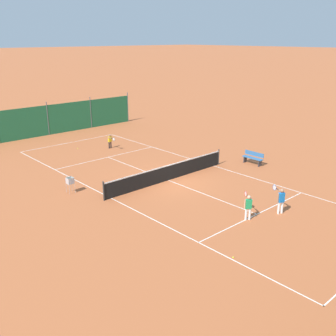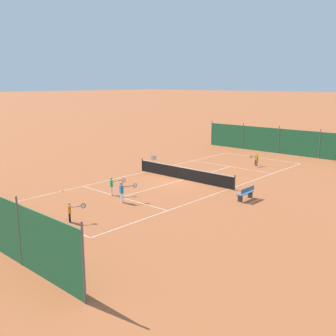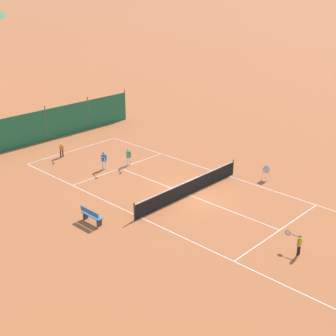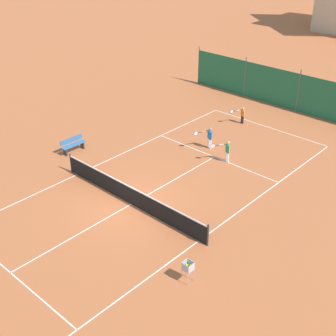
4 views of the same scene
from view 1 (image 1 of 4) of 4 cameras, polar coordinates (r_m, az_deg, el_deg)
ground_plane at (r=23.51m, az=0.03°, el=-1.80°), size 600.00×600.00×0.00m
court_line_markings at (r=23.51m, az=0.03°, el=-1.79°), size 8.25×23.85×0.01m
tennis_net at (r=23.35m, az=0.03°, el=-0.65°), size 9.18×0.08×1.06m
windscreen_fence_near at (r=35.77m, az=-17.04°, el=6.66°), size 17.28×0.08×2.90m
player_near_service at (r=18.72m, az=11.56°, el=-5.31°), size 0.82×0.86×1.23m
player_far_baseline at (r=19.72m, az=16.05°, el=-4.32°), size 0.73×0.97×1.29m
player_far_service at (r=30.43m, az=-8.39°, el=4.01°), size 0.37×0.95×1.09m
tennis_ball_near_corner at (r=15.83m, az=9.45°, el=-12.67°), size 0.07×0.07×0.07m
tennis_ball_mid_court at (r=30.89m, az=-12.99°, el=2.78°), size 0.07×0.07×0.07m
ball_hopper at (r=22.08m, az=-14.00°, el=-1.93°), size 0.36×0.36×0.89m
courtside_bench at (r=26.97m, az=12.24°, el=1.47°), size 0.36×1.50×0.84m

